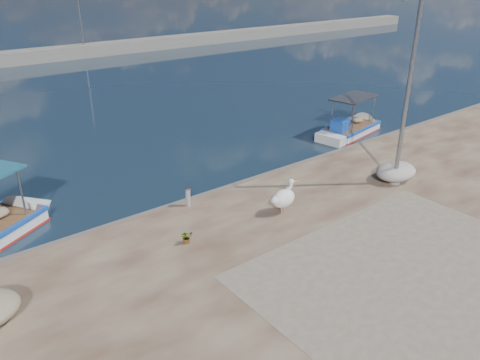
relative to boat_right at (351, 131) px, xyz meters
name	(u,v)px	position (x,y,z in m)	size (l,w,h in m)	color
ground	(314,257)	(-10.32, -7.18, -0.19)	(1400.00, 1400.00, 0.00)	#162635
quay_patch	(419,277)	(-9.32, -10.18, 0.32)	(9.00, 7.00, 0.01)	gray
breakwater	(0,59)	(-10.33, 32.82, 0.42)	(120.00, 2.20, 7.50)	gray
boat_right	(351,131)	(0.00, 0.00, 0.00)	(5.22, 2.48, 2.41)	white
pelican	(284,198)	(-9.71, -5.07, 0.87)	(1.22, 0.59, 1.19)	tan
lamp_post	(406,102)	(-4.56, -5.97, 3.61)	(0.44, 0.96, 7.00)	gray
bollard_near	(188,196)	(-12.08, -2.60, 0.70)	(0.24, 0.24, 0.72)	gray
potted_plant	(187,237)	(-13.46, -4.70, 0.52)	(0.37, 0.32, 0.41)	#33722D
net_pile_d	(396,171)	(-4.24, -5.79, 0.66)	(1.83, 1.38, 0.69)	#B5B0A8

